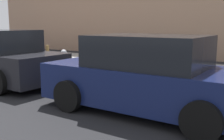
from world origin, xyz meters
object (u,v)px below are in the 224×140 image
Objects in this scene: suitcase_olive_1 at (146,70)px; parked_car_navy_0 at (148,76)px; fire_hydrant at (64,59)px; suitcase_navy_3 at (115,66)px; suitcase_black_4 at (98,65)px; parking_meter at (196,54)px; suitcase_teal_5 at (87,62)px; bollard_post at (48,57)px; suitcase_silver_0 at (163,70)px; suitcase_maroon_2 at (128,69)px.

parked_car_navy_0 is at bearing 118.32° from suitcase_olive_1.
fire_hydrant is at bearing -26.07° from parked_car_navy_0.
suitcase_black_4 is at bearing 10.52° from suitcase_navy_3.
parking_meter is at bearing -94.27° from parked_car_navy_0.
parking_meter reaches higher than suitcase_teal_5.
suitcase_silver_0 is at bearing -178.10° from bollard_post.
bollard_post is at bearing 4.39° from parking_meter.
suitcase_teal_5 reaches higher than suitcase_navy_3.
suitcase_black_4 is 0.95× the size of bollard_post.
fire_hydrant is (3.77, -0.00, 0.04)m from suitcase_silver_0.
suitcase_olive_1 is at bearing -1.21° from suitcase_silver_0.
suitcase_black_4 is at bearing 1.99° from suitcase_silver_0.
parking_meter is at bearing -175.61° from bollard_post.
parked_car_navy_0 reaches higher than parking_meter.
suitcase_maroon_2 is 0.77× the size of suitcase_black_4.
suitcase_maroon_2 is 3.32m from bollard_post.
suitcase_olive_1 is 1.09m from suitcase_navy_3.
suitcase_maroon_2 is 0.67× the size of suitcase_navy_3.
parking_meter is (-1.91, -0.27, 0.54)m from suitcase_maroon_2.
suitcase_navy_3 is 0.22× the size of parked_car_navy_0.
fire_hydrant is (3.22, 0.01, 0.07)m from suitcase_olive_1.
parking_meter reaches higher than suitcase_maroon_2.
bollard_post is 5.42m from parked_car_navy_0.
parked_car_navy_0 is (0.18, 2.39, -0.25)m from parking_meter.
suitcase_navy_3 reaches higher than suitcase_maroon_2.
parked_car_navy_0 is (-3.37, 2.21, 0.22)m from suitcase_teal_5.
bollard_post is (2.79, 0.18, 0.11)m from suitcase_navy_3.
suitcase_black_4 is at bearing 3.08° from suitcase_maroon_2.
suitcase_teal_5 is at bearing -1.43° from suitcase_olive_1.
bollard_post is (0.66, 0.15, 0.05)m from fire_hydrant.
parked_car_navy_0 reaches higher than fire_hydrant.
bollard_post is at bearing 1.82° from suitcase_black_4.
parking_meter is 0.30× the size of parked_car_navy_0.
fire_hydrant is (1.56, -0.08, 0.08)m from suitcase_black_4.
suitcase_teal_5 is (2.76, -0.07, 0.02)m from suitcase_silver_0.
suitcase_teal_5 reaches higher than suitcase_olive_1.
suitcase_teal_5 is 0.24× the size of parked_car_navy_0.
suitcase_maroon_2 is (0.57, 0.03, -0.02)m from suitcase_olive_1.
parked_car_navy_0 is (-1.73, 2.12, 0.30)m from suitcase_maroon_2.
suitcase_maroon_2 is 0.87× the size of fire_hydrant.
suitcase_teal_5 reaches higher than fire_hydrant.
suitcase_navy_3 is 0.58m from suitcase_black_4.
suitcase_teal_5 is at bearing 3.00° from parking_meter.
suitcase_olive_1 is 0.93× the size of fire_hydrant.
suitcase_olive_1 is 2.46m from parked_car_navy_0.
suitcase_black_4 is at bearing 6.28° from parking_meter.
suitcase_navy_3 is at bearing 178.12° from suitcase_teal_5.
suitcase_navy_3 reaches higher than fire_hydrant.
parking_meter is (-4.56, -0.25, 0.45)m from fire_hydrant.
suitcase_olive_1 is 0.78× the size of bollard_post.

